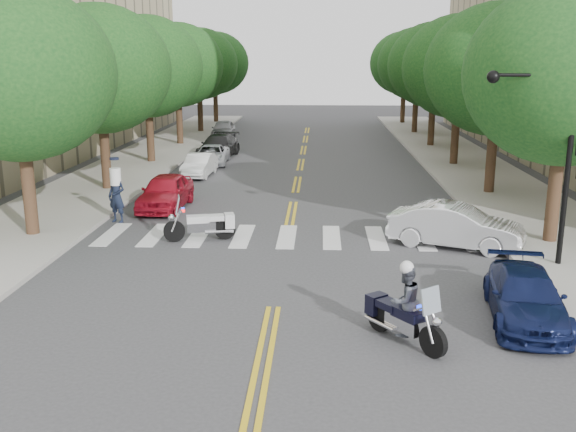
# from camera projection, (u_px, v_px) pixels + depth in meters

# --- Properties ---
(ground) EXTENTS (140.00, 140.00, 0.00)m
(ground) POSITION_uv_depth(u_px,v_px,m) (274.00, 307.00, 16.02)
(ground) COLOR #38383A
(ground) RESTS_ON ground
(sidewalk_left) EXTENTS (5.00, 60.00, 0.15)m
(sidewalk_left) POSITION_uv_depth(u_px,v_px,m) (140.00, 162.00, 37.79)
(sidewalk_left) COLOR #9E9991
(sidewalk_left) RESTS_ON ground
(sidewalk_right) EXTENTS (5.00, 60.00, 0.15)m
(sidewalk_right) POSITION_uv_depth(u_px,v_px,m) (466.00, 165.00, 36.87)
(sidewalk_right) COLOR #9E9991
(sidewalk_right) RESTS_ON ground
(tree_l_0) EXTENTS (6.40, 6.40, 8.45)m
(tree_l_0) POSITION_uv_depth(u_px,v_px,m) (17.00, 74.00, 20.93)
(tree_l_0) COLOR #382316
(tree_l_0) RESTS_ON ground
(tree_l_1) EXTENTS (6.40, 6.40, 8.45)m
(tree_l_1) POSITION_uv_depth(u_px,v_px,m) (99.00, 69.00, 28.68)
(tree_l_1) COLOR #382316
(tree_l_1) RESTS_ON ground
(tree_l_2) EXTENTS (6.40, 6.40, 8.45)m
(tree_l_2) POSITION_uv_depth(u_px,v_px,m) (147.00, 67.00, 36.44)
(tree_l_2) COLOR #382316
(tree_l_2) RESTS_ON ground
(tree_l_3) EXTENTS (6.40, 6.40, 8.45)m
(tree_l_3) POSITION_uv_depth(u_px,v_px,m) (177.00, 65.00, 44.19)
(tree_l_3) COLOR #382316
(tree_l_3) RESTS_ON ground
(tree_l_4) EXTENTS (6.40, 6.40, 8.45)m
(tree_l_4) POSITION_uv_depth(u_px,v_px,m) (199.00, 64.00, 51.95)
(tree_l_4) COLOR #382316
(tree_l_4) RESTS_ON ground
(tree_l_5) EXTENTS (6.40, 6.40, 8.45)m
(tree_l_5) POSITION_uv_depth(u_px,v_px,m) (215.00, 63.00, 59.71)
(tree_l_5) COLOR #382316
(tree_l_5) RESTS_ON ground
(tree_r_0) EXTENTS (6.40, 6.40, 8.45)m
(tree_r_0) POSITION_uv_depth(u_px,v_px,m) (566.00, 74.00, 20.07)
(tree_r_0) COLOR #382316
(tree_r_0) RESTS_ON ground
(tree_r_1) EXTENTS (6.40, 6.40, 8.45)m
(tree_r_1) POSITION_uv_depth(u_px,v_px,m) (498.00, 70.00, 27.83)
(tree_r_1) COLOR #382316
(tree_r_1) RESTS_ON ground
(tree_r_2) EXTENTS (6.40, 6.40, 8.45)m
(tree_r_2) POSITION_uv_depth(u_px,v_px,m) (459.00, 67.00, 35.58)
(tree_r_2) COLOR #382316
(tree_r_2) RESTS_ON ground
(tree_r_3) EXTENTS (6.40, 6.40, 8.45)m
(tree_r_3) POSITION_uv_depth(u_px,v_px,m) (435.00, 65.00, 43.34)
(tree_r_3) COLOR #382316
(tree_r_3) RESTS_ON ground
(tree_r_4) EXTENTS (6.40, 6.40, 8.45)m
(tree_r_4) POSITION_uv_depth(u_px,v_px,m) (417.00, 64.00, 51.10)
(tree_r_4) COLOR #382316
(tree_r_4) RESTS_ON ground
(tree_r_5) EXTENTS (6.40, 6.40, 8.45)m
(tree_r_5) POSITION_uv_depth(u_px,v_px,m) (405.00, 63.00, 58.85)
(tree_r_5) COLOR #382316
(tree_r_5) RESTS_ON ground
(traffic_signal_pole) EXTENTS (2.82, 0.42, 6.00)m
(traffic_signal_pole) POSITION_uv_depth(u_px,v_px,m) (553.00, 143.00, 18.14)
(traffic_signal_pole) COLOR black
(traffic_signal_pole) RESTS_ON ground
(motorcycle_police) EXTENTS (1.60, 1.98, 1.88)m
(motorcycle_police) POSITION_uv_depth(u_px,v_px,m) (403.00, 306.00, 13.90)
(motorcycle_police) COLOR black
(motorcycle_police) RESTS_ON ground
(motorcycle_parked) EXTENTS (2.41, 0.98, 1.58)m
(motorcycle_parked) POSITION_uv_depth(u_px,v_px,m) (206.00, 224.00, 21.82)
(motorcycle_parked) COLOR black
(motorcycle_parked) RESTS_ON ground
(officer_standing) EXTENTS (0.86, 0.73, 1.99)m
(officer_standing) POSITION_uv_depth(u_px,v_px,m) (117.00, 196.00, 24.07)
(officer_standing) COLOR black
(officer_standing) RESTS_ON ground
(convertible) EXTENTS (4.57, 3.05, 1.42)m
(convertible) POSITION_uv_depth(u_px,v_px,m) (456.00, 226.00, 20.97)
(convertible) COLOR white
(convertible) RESTS_ON ground
(sedan_blue) EXTENTS (2.21, 4.25, 1.18)m
(sedan_blue) POSITION_uv_depth(u_px,v_px,m) (526.00, 297.00, 15.10)
(sedan_blue) COLOR #0F1740
(sedan_blue) RESTS_ON ground
(parked_car_a) EXTENTS (1.82, 4.26, 1.43)m
(parked_car_a) POSITION_uv_depth(u_px,v_px,m) (166.00, 192.00, 26.29)
(parked_car_a) COLOR #AB1224
(parked_car_a) RESTS_ON ground
(parked_car_b) EXTENTS (1.44, 3.64, 1.18)m
(parked_car_b) POSITION_uv_depth(u_px,v_px,m) (199.00, 165.00, 33.58)
(parked_car_b) COLOR white
(parked_car_b) RESTS_ON ground
(parked_car_c) EXTENTS (1.99, 4.08, 1.12)m
(parked_car_c) POSITION_uv_depth(u_px,v_px,m) (211.00, 155.00, 37.30)
(parked_car_c) COLOR #BABDC3
(parked_car_c) RESTS_ON ground
(parked_car_d) EXTENTS (2.38, 4.98, 1.40)m
(parked_car_d) POSITION_uv_depth(u_px,v_px,m) (218.00, 146.00, 39.86)
(parked_car_d) COLOR black
(parked_car_d) RESTS_ON ground
(parked_car_e) EXTENTS (1.83, 4.21, 1.41)m
(parked_car_e) POSITION_uv_depth(u_px,v_px,m) (223.00, 129.00, 49.12)
(parked_car_e) COLOR #96969B
(parked_car_e) RESTS_ON ground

